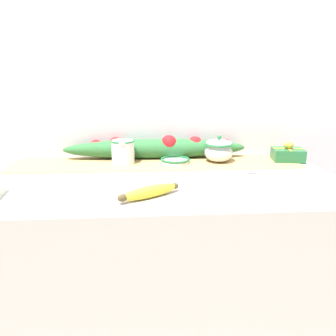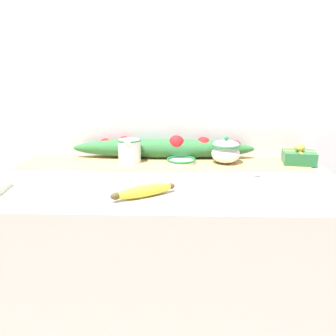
{
  "view_description": "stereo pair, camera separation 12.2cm",
  "coord_description": "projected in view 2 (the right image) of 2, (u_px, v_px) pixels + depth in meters",
  "views": [
    {
      "loc": [
        -0.05,
        -1.22,
        1.25
      ],
      "look_at": [
        0.03,
        -0.04,
        0.92
      ],
      "focal_mm": 35.0,
      "sensor_mm": 36.0,
      "label": 1
    },
    {
      "loc": [
        0.07,
        -1.23,
        1.25
      ],
      "look_at": [
        0.03,
        -0.04,
        0.92
      ],
      "focal_mm": 35.0,
      "sensor_mm": 36.0,
      "label": 2
    }
  ],
  "objects": [
    {
      "name": "small_dish",
      "position": [
        181.0,
        161.0,
        1.49
      ],
      "size": [
        0.13,
        0.13,
        0.02
      ],
      "color": "white",
      "rests_on": "countertop"
    },
    {
      "name": "gift_box",
      "position": [
        299.0,
        157.0,
        1.47
      ],
      "size": [
        0.15,
        0.14,
        0.09
      ],
      "rotation": [
        0.0,
        0.0,
        -0.17
      ],
      "color": "#236638",
      "rests_on": "countertop"
    },
    {
      "name": "poinsettia_garland",
      "position": [
        164.0,
        148.0,
        1.57
      ],
      "size": [
        0.87,
        0.1,
        0.11
      ],
      "color": "#2D6B38",
      "rests_on": "countertop"
    },
    {
      "name": "back_wall",
      "position": [
        164.0,
        89.0,
        1.57
      ],
      "size": [
        2.21,
        0.04,
        2.4
      ],
      "primitive_type": "cube",
      "color": "silver",
      "rests_on": "ground_plane"
    },
    {
      "name": "sugar_bowl",
      "position": [
        226.0,
        151.0,
        1.47
      ],
      "size": [
        0.13,
        0.13,
        0.12
      ],
      "color": "white",
      "rests_on": "countertop"
    },
    {
      "name": "table_runner",
      "position": [
        162.0,
        163.0,
        1.5
      ],
      "size": [
        1.3,
        0.27,
        0.0
      ],
      "primitive_type": "cube",
      "color": "tan",
      "rests_on": "countertop"
    },
    {
      "name": "spoon",
      "position": [
        253.0,
        175.0,
        1.3
      ],
      "size": [
        0.16,
        0.08,
        0.01
      ],
      "rotation": [
        0.0,
        0.0,
        -0.38
      ],
      "color": "silver",
      "rests_on": "countertop"
    },
    {
      "name": "cream_pitcher",
      "position": [
        130.0,
        150.0,
        1.49
      ],
      "size": [
        0.11,
        0.13,
        0.11
      ],
      "color": "white",
      "rests_on": "countertop"
    },
    {
      "name": "countertop",
      "position": [
        160.0,
        275.0,
        1.4
      ],
      "size": [
        1.41,
        0.74,
        0.87
      ],
      "primitive_type": "cube",
      "color": "#B7B2AD",
      "rests_on": "ground_plane"
    },
    {
      "name": "banana",
      "position": [
        144.0,
        191.0,
        1.07
      ],
      "size": [
        0.21,
        0.15,
        0.04
      ],
      "rotation": [
        0.0,
        0.0,
        0.54
      ],
      "color": "yellow",
      "rests_on": "countertop"
    }
  ]
}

